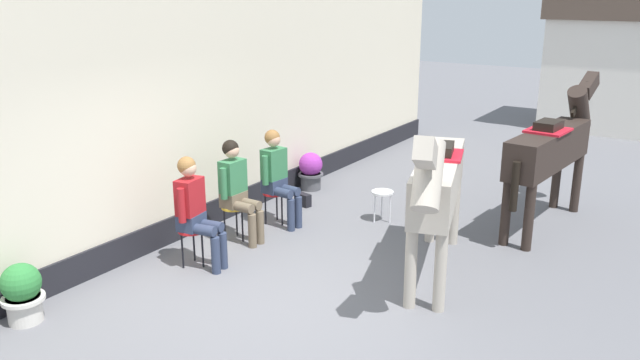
% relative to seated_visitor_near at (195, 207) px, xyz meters
% --- Properties ---
extents(ground_plane, '(40.00, 40.00, 0.00)m').
position_rel_seated_visitor_near_xyz_m(ground_plane, '(1.55, 2.79, -0.78)').
color(ground_plane, slate).
extents(pub_facade_wall, '(0.34, 14.00, 3.40)m').
position_rel_seated_visitor_near_xyz_m(pub_facade_wall, '(-0.99, 1.29, 0.76)').
color(pub_facade_wall, beige).
rests_on(pub_facade_wall, ground_plane).
extents(distant_cottage, '(3.40, 2.60, 3.50)m').
position_rel_seated_visitor_near_xyz_m(distant_cottage, '(2.95, 11.52, 1.02)').
color(distant_cottage, silver).
rests_on(distant_cottage, ground_plane).
extents(seated_visitor_near, '(0.61, 0.49, 1.39)m').
position_rel_seated_visitor_near_xyz_m(seated_visitor_near, '(0.00, 0.00, 0.00)').
color(seated_visitor_near, red).
rests_on(seated_visitor_near, ground_plane).
extents(seated_visitor_middle, '(0.61, 0.49, 1.39)m').
position_rel_seated_visitor_near_xyz_m(seated_visitor_middle, '(-0.12, 0.93, 0.00)').
color(seated_visitor_middle, gold).
rests_on(seated_visitor_middle, ground_plane).
extents(seated_visitor_far, '(0.61, 0.49, 1.39)m').
position_rel_seated_visitor_near_xyz_m(seated_visitor_far, '(-0.04, 1.72, 0.00)').
color(seated_visitor_far, red).
rests_on(seated_visitor_far, ground_plane).
extents(saddled_horse_near, '(1.15, 2.90, 2.06)m').
position_rel_seated_visitor_near_xyz_m(saddled_horse_near, '(2.54, 1.31, 0.38)').
color(saddled_horse_near, '#B2A899').
rests_on(saddled_horse_near, ground_plane).
extents(saddled_horse_far, '(0.65, 2.99, 2.06)m').
position_rel_seated_visitor_near_xyz_m(saddled_horse_far, '(3.21, 3.81, 0.38)').
color(saddled_horse_far, '#2D231E').
rests_on(saddled_horse_far, ground_plane).
extents(flower_planter_nearest, '(0.43, 0.43, 0.64)m').
position_rel_seated_visitor_near_xyz_m(flower_planter_nearest, '(-0.54, -1.98, -0.44)').
color(flower_planter_nearest, beige).
rests_on(flower_planter_nearest, ground_plane).
extents(flower_planter_farthest, '(0.43, 0.43, 0.64)m').
position_rel_seated_visitor_near_xyz_m(flower_planter_farthest, '(-0.57, 3.38, -0.44)').
color(flower_planter_farthest, '#4C4C51').
rests_on(flower_planter_farthest, ground_plane).
extents(spare_stool_white, '(0.32, 0.32, 0.46)m').
position_rel_seated_visitor_near_xyz_m(spare_stool_white, '(1.17, 2.65, -0.38)').
color(spare_stool_white, white).
rests_on(spare_stool_white, ground_plane).
extents(satchel_bag, '(0.30, 0.18, 0.20)m').
position_rel_seated_visitor_near_xyz_m(satchel_bag, '(-0.20, 2.59, -0.68)').
color(satchel_bag, black).
rests_on(satchel_bag, ground_plane).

